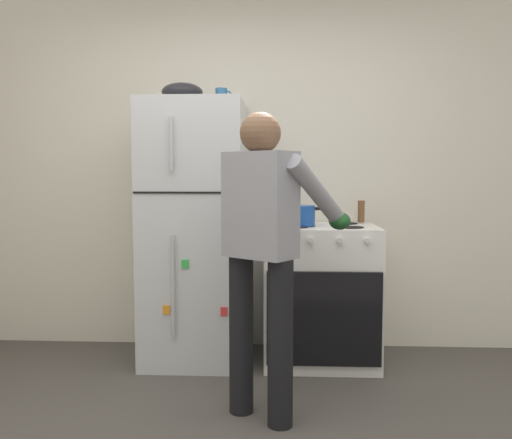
{
  "coord_description": "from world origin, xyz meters",
  "views": [
    {
      "loc": [
        0.23,
        -2.08,
        1.28
      ],
      "look_at": [
        0.07,
        1.32,
        1.0
      ],
      "focal_mm": 37.61,
      "sensor_mm": 36.0,
      "label": 1
    }
  ],
  "objects_px": {
    "refrigerator": "(195,232)",
    "stove_range": "(320,294)",
    "person_cook": "(265,237)",
    "coffee_mug": "(222,95)",
    "mixing_bowl": "(182,92)",
    "pepper_mill": "(361,211)",
    "red_pot": "(298,215)"
  },
  "relations": [
    {
      "from": "refrigerator",
      "to": "stove_range",
      "type": "xyz_separation_m",
      "value": [
        0.86,
        -0.01,
        -0.42
      ]
    },
    {
      "from": "person_cook",
      "to": "refrigerator",
      "type": "bearing_deg",
      "value": 120.01
    },
    {
      "from": "coffee_mug",
      "to": "mixing_bowl",
      "type": "xyz_separation_m",
      "value": [
        -0.26,
        -0.05,
        0.01
      ]
    },
    {
      "from": "stove_range",
      "to": "mixing_bowl",
      "type": "bearing_deg",
      "value": 179.37
    },
    {
      "from": "pepper_mill",
      "to": "mixing_bowl",
      "type": "relative_size",
      "value": 0.56
    },
    {
      "from": "refrigerator",
      "to": "red_pot",
      "type": "bearing_deg",
      "value": -4.04
    },
    {
      "from": "pepper_mill",
      "to": "person_cook",
      "type": "bearing_deg",
      "value": -120.99
    },
    {
      "from": "refrigerator",
      "to": "pepper_mill",
      "type": "bearing_deg",
      "value": 9.76
    },
    {
      "from": "red_pot",
      "to": "mixing_bowl",
      "type": "xyz_separation_m",
      "value": [
        -0.78,
        0.05,
        0.83
      ]
    },
    {
      "from": "refrigerator",
      "to": "red_pot",
      "type": "distance_m",
      "value": 0.72
    },
    {
      "from": "red_pot",
      "to": "pepper_mill",
      "type": "xyz_separation_m",
      "value": [
        0.46,
        0.25,
        0.01
      ]
    },
    {
      "from": "coffee_mug",
      "to": "stove_range",
      "type": "bearing_deg",
      "value": -5.06
    },
    {
      "from": "red_pot",
      "to": "refrigerator",
      "type": "bearing_deg",
      "value": 175.96
    },
    {
      "from": "red_pot",
      "to": "stove_range",
      "type": "bearing_deg",
      "value": 13.92
    },
    {
      "from": "refrigerator",
      "to": "red_pot",
      "type": "height_order",
      "value": "refrigerator"
    },
    {
      "from": "red_pot",
      "to": "coffee_mug",
      "type": "xyz_separation_m",
      "value": [
        -0.52,
        0.1,
        0.81
      ]
    },
    {
      "from": "refrigerator",
      "to": "person_cook",
      "type": "bearing_deg",
      "value": -59.99
    },
    {
      "from": "stove_range",
      "to": "refrigerator",
      "type": "bearing_deg",
      "value": 179.33
    },
    {
      "from": "red_pot",
      "to": "pepper_mill",
      "type": "distance_m",
      "value": 0.52
    },
    {
      "from": "person_cook",
      "to": "pepper_mill",
      "type": "xyz_separation_m",
      "value": [
        0.65,
        1.09,
        0.06
      ]
    },
    {
      "from": "refrigerator",
      "to": "pepper_mill",
      "type": "height_order",
      "value": "refrigerator"
    },
    {
      "from": "coffee_mug",
      "to": "red_pot",
      "type": "bearing_deg",
      "value": -10.85
    },
    {
      "from": "refrigerator",
      "to": "red_pot",
      "type": "relative_size",
      "value": 5.37
    },
    {
      "from": "refrigerator",
      "to": "mixing_bowl",
      "type": "height_order",
      "value": "mixing_bowl"
    },
    {
      "from": "refrigerator",
      "to": "stove_range",
      "type": "bearing_deg",
      "value": -0.67
    },
    {
      "from": "red_pot",
      "to": "coffee_mug",
      "type": "distance_m",
      "value": 0.97
    },
    {
      "from": "refrigerator",
      "to": "person_cook",
      "type": "xyz_separation_m",
      "value": [
        0.51,
        -0.89,
        0.07
      ]
    },
    {
      "from": "pepper_mill",
      "to": "coffee_mug",
      "type": "bearing_deg",
      "value": -171.31
    },
    {
      "from": "stove_range",
      "to": "mixing_bowl",
      "type": "distance_m",
      "value": 1.67
    },
    {
      "from": "coffee_mug",
      "to": "pepper_mill",
      "type": "xyz_separation_m",
      "value": [
        0.98,
        0.15,
        -0.8
      ]
    },
    {
      "from": "red_pot",
      "to": "person_cook",
      "type": "bearing_deg",
      "value": -102.97
    },
    {
      "from": "stove_range",
      "to": "pepper_mill",
      "type": "height_order",
      "value": "pepper_mill"
    }
  ]
}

